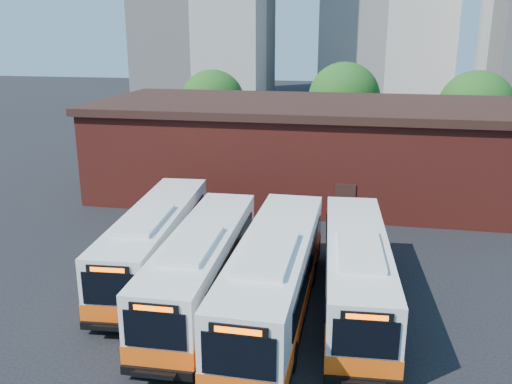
% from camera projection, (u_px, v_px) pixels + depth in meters
% --- Properties ---
extents(ground, '(220.00, 220.00, 0.00)m').
position_uv_depth(ground, '(246.00, 345.00, 19.75)').
color(ground, black).
extents(bus_west, '(3.34, 12.07, 3.25)m').
position_uv_depth(bus_west, '(156.00, 243.00, 25.31)').
color(bus_west, silver).
rests_on(bus_west, ground).
extents(bus_midwest, '(2.78, 11.97, 3.24)m').
position_uv_depth(bus_midwest, '(202.00, 269.00, 22.56)').
color(bus_midwest, silver).
rests_on(bus_midwest, ground).
extents(bus_mideast, '(2.77, 12.77, 3.47)m').
position_uv_depth(bus_mideast, '(274.00, 280.00, 21.31)').
color(bus_mideast, silver).
rests_on(bus_mideast, ground).
extents(bus_east, '(3.18, 11.92, 3.21)m').
position_uv_depth(bus_east, '(356.00, 275.00, 22.08)').
color(bus_east, silver).
rests_on(bus_east, ground).
extents(depot_building, '(28.60, 12.60, 6.40)m').
position_uv_depth(depot_building, '(306.00, 147.00, 37.63)').
color(depot_building, maroon).
rests_on(depot_building, ground).
extents(tree_west, '(6.00, 6.00, 7.65)m').
position_uv_depth(tree_west, '(213.00, 102.00, 50.36)').
color(tree_west, '#382314').
rests_on(tree_west, ground).
extents(tree_mid, '(6.56, 6.56, 8.36)m').
position_uv_depth(tree_mid, '(344.00, 98.00, 49.91)').
color(tree_mid, '#382314').
rests_on(tree_mid, ground).
extents(tree_east, '(6.24, 6.24, 7.96)m').
position_uv_depth(tree_east, '(476.00, 108.00, 45.14)').
color(tree_east, '#382314').
rests_on(tree_east, ground).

